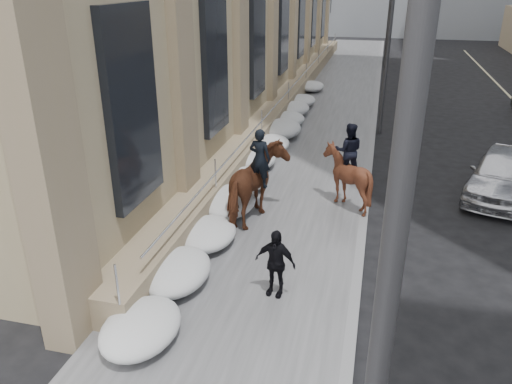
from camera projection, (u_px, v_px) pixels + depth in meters
ground at (237, 297)px, 11.43m from camera, size 140.00×140.00×0.00m
sidewalk at (304, 155)px, 20.31m from camera, size 5.00×80.00×0.12m
curb at (370, 160)px, 19.74m from camera, size 0.24×80.00×0.12m
streetlight_near at (364, 300)px, 3.66m from camera, size 1.71×0.24×8.00m
streetlight_mid at (386, 31)px, 21.47m from camera, size 1.71×0.24×8.00m
streetlight_far at (388, 6)px, 39.28m from camera, size 1.71×0.24×8.00m
traffic_signal at (374, 27)px, 28.97m from camera, size 4.10×0.22×6.00m
snow_bank at (260, 158)px, 18.78m from camera, size 1.70×18.10×0.76m
mounted_horse_left at (257, 184)px, 14.29m from camera, size 1.55×2.76×2.76m
mounted_horse_right at (347, 173)px, 15.36m from camera, size 1.67×1.84×2.61m
pedestrian at (275, 263)px, 11.04m from camera, size 0.99×0.54×1.61m
car_silver at (503, 174)px, 16.37m from camera, size 3.27×5.02×1.59m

